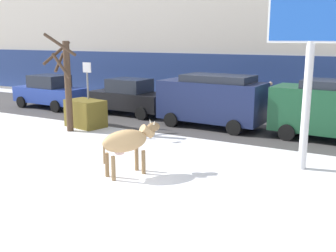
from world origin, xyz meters
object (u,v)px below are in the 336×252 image
billboard (312,22)px  car_navy_van (212,99)px  car_darkgreen_van (335,109)px  street_sign (88,88)px  cow_tan (127,142)px  dumpster (86,113)px  bare_tree_far_back (66,80)px  car_black_sedan (130,97)px  pedestrian_by_cars (270,98)px  car_blue_sedan (50,92)px

billboard → car_navy_van: bearing=139.1°
car_darkgreen_van → street_sign: size_ratio=1.66×
cow_tan → car_navy_van: car_navy_van is taller
billboard → dumpster: bearing=171.8°
billboard → car_darkgreen_van: (0.36, 4.10, -3.07)m
bare_tree_far_back → dumpster: (0.07, 1.03, -1.57)m
car_black_sedan → pedestrian_by_cars: bearing=26.3°
car_blue_sedan → car_black_sedan: 5.13m
billboard → bare_tree_far_back: bearing=177.9°
bare_tree_far_back → street_sign: bare_tree_far_back is taller
pedestrian_by_cars → dumpster: size_ratio=1.02×
billboard → car_darkgreen_van: bearing=85.0°
car_navy_van → pedestrian_by_cars: size_ratio=2.71×
billboard → street_sign: (-9.71, 1.73, -2.64)m
car_darkgreen_van → car_black_sedan: bearing=176.1°
dumpster → street_sign: size_ratio=0.60×
dumpster → street_sign: street_sign is taller
bare_tree_far_back → dumpster: 1.88m
billboard → car_black_sedan: bearing=153.5°
car_darkgreen_van → bare_tree_far_back: bearing=-159.6°
car_navy_van → street_sign: bearing=-154.8°
car_navy_van → car_blue_sedan: bearing=178.8°
car_darkgreen_van → dumpster: 10.35m
billboard → dumpster: size_ratio=3.27×
car_blue_sedan → car_darkgreen_van: (15.03, -0.19, 0.33)m
car_darkgreen_van → pedestrian_by_cars: bearing=132.6°
car_black_sedan → car_navy_van: 4.92m
car_black_sedan → car_navy_van: size_ratio=0.91×
cow_tan → car_blue_sedan: 12.68m
car_darkgreen_van → dumpster: size_ratio=2.75×
car_darkgreen_van → street_sign: street_sign is taller
cow_tan → bare_tree_far_back: bearing=147.9°
car_blue_sedan → street_sign: street_sign is taller
car_black_sedan → car_darkgreen_van: (9.92, -0.67, 0.33)m
billboard → pedestrian_by_cars: billboard is taller
pedestrian_by_cars → dumpster: pedestrian_by_cars is taller
bare_tree_far_back → street_sign: bearing=91.0°
car_darkgreen_van → billboard: bearing=-95.0°
dumpster → bare_tree_far_back: bearing=-94.0°
car_blue_sedan → street_sign: size_ratio=1.52×
billboard → dumpster: billboard is taller
dumpster → car_navy_van: bearing=28.7°
car_navy_van → dumpster: car_navy_van is taller
bare_tree_far_back → car_blue_sedan: bearing=141.7°
car_darkgreen_van → street_sign: bearing=-166.7°
street_sign → pedestrian_by_cars: bearing=43.5°
pedestrian_by_cars → car_black_sedan: bearing=-153.7°
billboard → street_sign: 10.21m
car_black_sedan → dumpster: size_ratio=2.52×
billboard → car_black_sedan: billboard is taller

